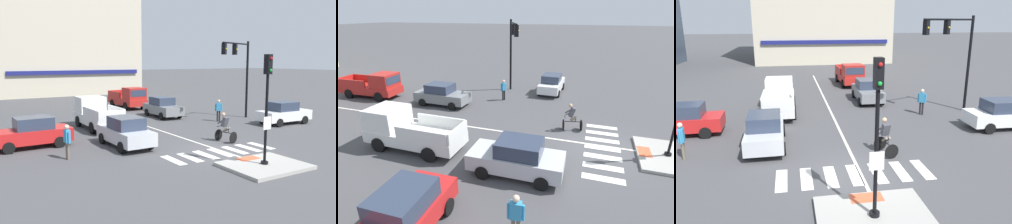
% 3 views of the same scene
% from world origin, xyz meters
% --- Properties ---
extents(ground_plane, '(300.00, 300.00, 0.00)m').
position_xyz_m(ground_plane, '(0.00, 0.00, 0.00)').
color(ground_plane, '#474749').
extents(traffic_island, '(3.49, 2.75, 0.15)m').
position_xyz_m(traffic_island, '(0.00, -3.09, 0.07)').
color(traffic_island, '#A3A099').
rests_on(traffic_island, ground).
extents(tactile_pad_front, '(1.10, 0.60, 0.01)m').
position_xyz_m(tactile_pad_front, '(0.00, -2.07, 0.15)').
color(tactile_pad_front, '#DB5B38').
rests_on(tactile_pad_front, traffic_island).
extents(signal_pole, '(0.44, 0.38, 4.74)m').
position_xyz_m(signal_pole, '(0.00, -3.10, 3.00)').
color(signal_pole, black).
rests_on(signal_pole, traffic_island).
extents(crosswalk_stripe_a, '(0.44, 1.80, 0.01)m').
position_xyz_m(crosswalk_stripe_a, '(-2.81, -0.09, 0.00)').
color(crosswalk_stripe_a, silver).
rests_on(crosswalk_stripe_a, ground).
extents(crosswalk_stripe_b, '(0.44, 1.80, 0.01)m').
position_xyz_m(crosswalk_stripe_b, '(-1.88, -0.09, 0.00)').
color(crosswalk_stripe_b, silver).
rests_on(crosswalk_stripe_b, ground).
extents(crosswalk_stripe_c, '(0.44, 1.80, 0.01)m').
position_xyz_m(crosswalk_stripe_c, '(-0.94, -0.09, 0.00)').
color(crosswalk_stripe_c, silver).
rests_on(crosswalk_stripe_c, ground).
extents(crosswalk_stripe_d, '(0.44, 1.80, 0.01)m').
position_xyz_m(crosswalk_stripe_d, '(0.00, -0.09, 0.00)').
color(crosswalk_stripe_d, silver).
rests_on(crosswalk_stripe_d, ground).
extents(crosswalk_stripe_e, '(0.44, 1.80, 0.01)m').
position_xyz_m(crosswalk_stripe_e, '(0.94, -0.09, 0.00)').
color(crosswalk_stripe_e, silver).
rests_on(crosswalk_stripe_e, ground).
extents(crosswalk_stripe_f, '(0.44, 1.80, 0.01)m').
position_xyz_m(crosswalk_stripe_f, '(1.88, -0.09, 0.00)').
color(crosswalk_stripe_f, silver).
rests_on(crosswalk_stripe_f, ground).
extents(crosswalk_stripe_g, '(0.44, 1.80, 0.01)m').
position_xyz_m(crosswalk_stripe_g, '(2.81, -0.09, 0.00)').
color(crosswalk_stripe_g, silver).
rests_on(crosswalk_stripe_g, ground).
extents(lane_centre_line, '(0.14, 28.00, 0.01)m').
position_xyz_m(lane_centre_line, '(0.25, 10.00, 0.00)').
color(lane_centre_line, silver).
rests_on(lane_centre_line, ground).
extents(traffic_light_mast, '(4.08, 1.90, 6.14)m').
position_xyz_m(traffic_light_mast, '(7.85, 7.32, 4.26)').
color(traffic_light_mast, black).
rests_on(traffic_light_mast, ground).
extents(car_grey_eastbound_far, '(1.91, 4.13, 1.64)m').
position_xyz_m(car_grey_eastbound_far, '(3.35, 11.53, 0.81)').
color(car_grey_eastbound_far, slate).
rests_on(car_grey_eastbound_far, ground).
extents(car_silver_westbound_near, '(1.91, 4.13, 1.64)m').
position_xyz_m(car_silver_westbound_near, '(-3.59, 3.55, 0.81)').
color(car_silver_westbound_near, silver).
rests_on(car_silver_westbound_near, ground).
extents(car_red_cross_left, '(4.15, 1.94, 1.64)m').
position_xyz_m(car_red_cross_left, '(-7.97, 5.94, 0.81)').
color(car_red_cross_left, red).
rests_on(car_red_cross_left, ground).
extents(car_white_cross_right, '(4.14, 1.93, 1.64)m').
position_xyz_m(car_white_cross_right, '(9.28, 4.11, 0.81)').
color(car_white_cross_right, white).
rests_on(car_white_cross_right, ground).
extents(pickup_truck_red_eastbound_distant, '(2.17, 5.15, 2.08)m').
position_xyz_m(pickup_truck_red_eastbound_distant, '(3.26, 17.88, 0.98)').
color(pickup_truck_red_eastbound_distant, red).
rests_on(pickup_truck_red_eastbound_distant, ground).
extents(pickup_truck_white_westbound_far, '(2.09, 5.11, 2.08)m').
position_xyz_m(pickup_truck_white_westbound_far, '(-3.06, 9.64, 0.98)').
color(pickup_truck_white_westbound_far, white).
rests_on(pickup_truck_white_westbound_far, ground).
extents(cyclist, '(0.88, 1.21, 1.68)m').
position_xyz_m(cyclist, '(1.77, 1.70, 0.87)').
color(cyclist, black).
rests_on(cyclist, ground).
extents(pedestrian_at_curb_left, '(0.26, 0.55, 1.67)m').
position_xyz_m(pedestrian_at_curb_left, '(-7.01, 2.59, 0.98)').
color(pedestrian_at_curb_left, '#6B6051').
rests_on(pedestrian_at_curb_left, ground).
extents(pedestrian_waiting_far_side, '(0.47, 0.38, 1.67)m').
position_xyz_m(pedestrian_waiting_far_side, '(5.91, 7.43, 0.98)').
color(pedestrian_waiting_far_side, black).
rests_on(pedestrian_waiting_far_side, ground).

